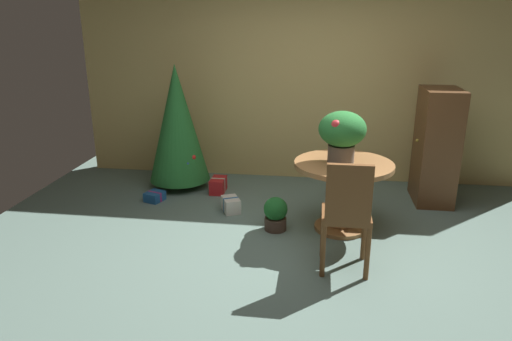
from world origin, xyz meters
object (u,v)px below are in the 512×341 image
flower_vase (342,132)px  holiday_tree (177,124)px  gift_box_red (218,185)px  gift_box_cream (231,205)px  potted_plant (276,213)px  gift_box_blue (155,196)px  wooden_cabinet (436,147)px  wooden_chair_near (347,211)px  round_dining_table (343,184)px

flower_vase → holiday_tree: bearing=152.9°
gift_box_red → gift_box_cream: size_ratio=0.99×
holiday_tree → potted_plant: size_ratio=4.44×
flower_vase → gift_box_red: size_ratio=1.73×
flower_vase → gift_box_blue: flower_vase is taller
gift_box_cream → wooden_cabinet: wooden_cabinet is taller
flower_vase → wooden_chair_near: size_ratio=0.51×
wooden_chair_near → potted_plant: wooden_chair_near is taller
gift_box_blue → holiday_tree: bearing=73.6°
gift_box_cream → wooden_cabinet: bearing=16.0°
wooden_chair_near → gift_box_blue: size_ratio=3.91×
round_dining_table → gift_box_red: bearing=149.3°
holiday_tree → wooden_cabinet: bearing=-1.3°
holiday_tree → wooden_cabinet: (3.07, -0.07, -0.16)m
round_dining_table → wooden_cabinet: (1.08, 0.94, 0.17)m
holiday_tree → gift_box_cream: bearing=-42.2°
wooden_cabinet → potted_plant: 2.08m
gift_box_red → potted_plant: bearing=-50.2°
holiday_tree → gift_box_blue: holiday_tree is taller
flower_vase → gift_box_red: 1.91m
gift_box_blue → wooden_cabinet: size_ratio=0.19×
gift_box_red → wooden_cabinet: (2.54, 0.08, 0.57)m
gift_box_blue → gift_box_red: bearing=29.5°
wooden_chair_near → gift_box_cream: bearing=136.3°
round_dining_table → wooden_chair_near: bearing=-90.0°
round_dining_table → holiday_tree: holiday_tree is taller
round_dining_table → potted_plant: size_ratio=2.80×
gift_box_blue → gift_box_cream: gift_box_cream is taller
round_dining_table → flower_vase: size_ratio=1.93×
wooden_cabinet → wooden_chair_near: bearing=-121.1°
gift_box_blue → wooden_cabinet: (3.22, 0.46, 0.61)m
wooden_chair_near → gift_box_blue: bearing=148.2°
flower_vase → gift_box_red: (-1.43, 0.86, -0.93)m
round_dining_table → wooden_chair_near: size_ratio=0.98×
round_dining_table → gift_box_cream: 1.30m
round_dining_table → gift_box_blue: size_ratio=3.84×
flower_vase → gift_box_red: bearing=149.1°
round_dining_table → gift_box_red: 1.75m
gift_box_red → gift_box_cream: gift_box_red is taller
flower_vase → gift_box_blue: 2.37m
flower_vase → wooden_cabinet: (1.11, 0.93, -0.36)m
flower_vase → holiday_tree: (-1.95, 1.00, -0.20)m
gift_box_cream → potted_plant: size_ratio=0.85×
gift_box_blue → round_dining_table: bearing=-12.7°
wooden_chair_near → holiday_tree: (-1.99, 1.86, 0.26)m
wooden_cabinet → gift_box_cream: bearing=-164.0°
wooden_chair_near → gift_box_red: wooden_chair_near is taller
round_dining_table → flower_vase: bearing=160.7°
gift_box_blue → gift_box_red: (0.68, 0.39, 0.03)m
round_dining_table → holiday_tree: size_ratio=0.63×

